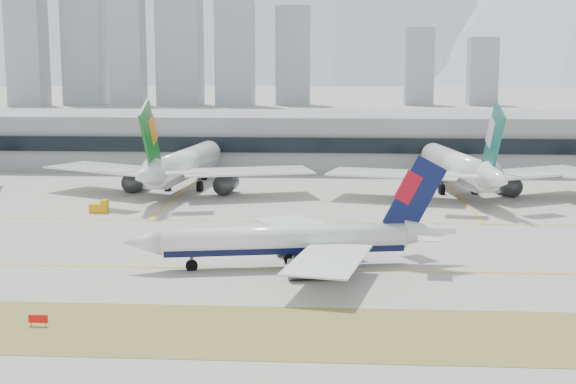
# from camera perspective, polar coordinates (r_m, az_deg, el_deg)

# --- Properties ---
(ground) EXTENTS (3000.00, 3000.00, 0.00)m
(ground) POSITION_cam_1_polar(r_m,az_deg,el_deg) (119.52, -0.76, -4.91)
(ground) COLOR #9F9D95
(ground) RESTS_ON ground
(taxiing_airliner) EXTENTS (47.94, 41.18, 16.19)m
(taxiing_airliner) POSITION_cam_1_polar(r_m,az_deg,el_deg) (114.95, 0.64, -3.47)
(taxiing_airliner) COLOR white
(taxiing_airliner) RESTS_ON ground
(widebody_eva) EXTENTS (62.71, 61.60, 22.44)m
(widebody_eva) POSITION_cam_1_polar(r_m,az_deg,el_deg) (184.66, -7.55, 1.86)
(widebody_eva) COLOR white
(widebody_eva) RESTS_ON ground
(widebody_cathay) EXTENTS (61.63, 60.82, 22.17)m
(widebody_cathay) POSITION_cam_1_polar(r_m,az_deg,el_deg) (182.50, 12.15, 1.62)
(widebody_cathay) COLOR white
(widebody_cathay) RESTS_ON ground
(terminal) EXTENTS (280.00, 43.10, 15.00)m
(terminal) POSITION_cam_1_polar(r_m,az_deg,el_deg) (231.63, 1.46, 3.76)
(terminal) COLOR gray
(terminal) RESTS_ON ground
(hold_sign_left) EXTENTS (2.20, 0.15, 1.35)m
(hold_sign_left) POSITION_cam_1_polar(r_m,az_deg,el_deg) (94.25, -17.34, -8.62)
(hold_sign_left) COLOR red
(hold_sign_left) RESTS_ON ground
(gse_b) EXTENTS (3.55, 2.00, 2.60)m
(gse_b) POSITION_cam_1_polar(r_m,az_deg,el_deg) (161.83, -13.25, -1.08)
(gse_b) COLOR #DF9D0B
(gse_b) RESTS_ON ground
(city_skyline) EXTENTS (342.00, 49.80, 140.00)m
(city_skyline) POSITION_cam_1_polar(r_m,az_deg,el_deg) (581.12, -7.92, 11.03)
(city_skyline) COLOR #8F98A3
(city_skyline) RESTS_ON ground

